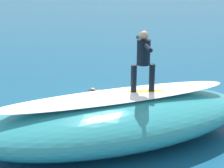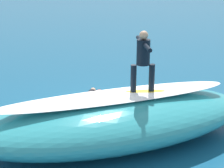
{
  "view_description": "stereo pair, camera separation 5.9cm",
  "coord_description": "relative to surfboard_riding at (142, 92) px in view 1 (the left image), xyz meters",
  "views": [
    {
      "loc": [
        1.52,
        10.65,
        4.78
      ],
      "look_at": [
        -0.52,
        0.12,
        1.1
      ],
      "focal_mm": 60.81,
      "sensor_mm": 36.0,
      "label": 1
    },
    {
      "loc": [
        1.47,
        10.66,
        4.78
      ],
      "look_at": [
        -0.52,
        0.12,
        1.1
      ],
      "focal_mm": 60.81,
      "sensor_mm": 36.0,
      "label": 2
    }
  ],
  "objects": [
    {
      "name": "ground_plane",
      "position": [
        1.08,
        -1.51,
        -1.29
      ],
      "size": [
        120.0,
        120.0,
        0.0
      ],
      "primitive_type": "plane",
      "color": "#145175"
    },
    {
      "name": "surfer_paddling",
      "position": [
        1.17,
        -2.68,
        -1.09
      ],
      "size": [
        0.94,
        1.5,
        0.29
      ],
      "rotation": [
        0.0,
        0.0,
        -2.06
      ],
      "color": "black",
      "rests_on": "surfboard_paddling"
    },
    {
      "name": "wave_crest",
      "position": [
        0.76,
        0.12,
        -0.67
      ],
      "size": [
        7.96,
        4.32,
        1.25
      ],
      "primitive_type": "ellipsoid",
      "rotation": [
        0.0,
        0.0,
        0.16
      ],
      "color": "teal",
      "rests_on": "ground_plane"
    },
    {
      "name": "foam_patch_mid",
      "position": [
        0.08,
        -1.9,
        -1.24
      ],
      "size": [
        1.37,
        1.35,
        0.11
      ],
      "primitive_type": "ellipsoid",
      "rotation": [
        0.0,
        0.0,
        0.73
      ],
      "color": "white",
      "rests_on": "ground_plane"
    },
    {
      "name": "wave_foam_lip",
      "position": [
        0.76,
        0.12,
        -0.0
      ],
      "size": [
        6.52,
        2.12,
        0.08
      ],
      "primitive_type": "ellipsoid",
      "rotation": [
        0.0,
        0.0,
        0.16
      ],
      "color": "white",
      "rests_on": "wave_crest"
    },
    {
      "name": "surfer_riding",
      "position": [
        0.0,
        0.0,
        0.98
      ],
      "size": [
        0.64,
        1.53,
        1.62
      ],
      "rotation": [
        0.0,
        0.0,
        -0.06
      ],
      "color": "black",
      "rests_on": "surfboard_riding"
    },
    {
      "name": "surfboard_paddling",
      "position": [
        1.11,
        -2.79,
        -1.26
      ],
      "size": [
        1.63,
        2.44,
        0.07
      ],
      "primitive_type": "ellipsoid",
      "rotation": [
        0.0,
        0.0,
        -2.06
      ],
      "color": "#E0563D",
      "rests_on": "ground_plane"
    },
    {
      "name": "surfboard_riding",
      "position": [
        0.0,
        0.0,
        0.0
      ],
      "size": [
        2.04,
        0.61,
        0.08
      ],
      "primitive_type": "ellipsoid",
      "rotation": [
        0.0,
        0.0,
        -0.06
      ],
      "color": "yellow",
      "rests_on": "wave_crest"
    },
    {
      "name": "foam_patch_near",
      "position": [
        -1.3,
        -1.97,
        -1.23
      ],
      "size": [
        1.03,
        0.89,
        0.12
      ],
      "primitive_type": "ellipsoid",
      "rotation": [
        0.0,
        0.0,
        2.67
      ],
      "color": "white",
      "rests_on": "ground_plane"
    }
  ]
}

